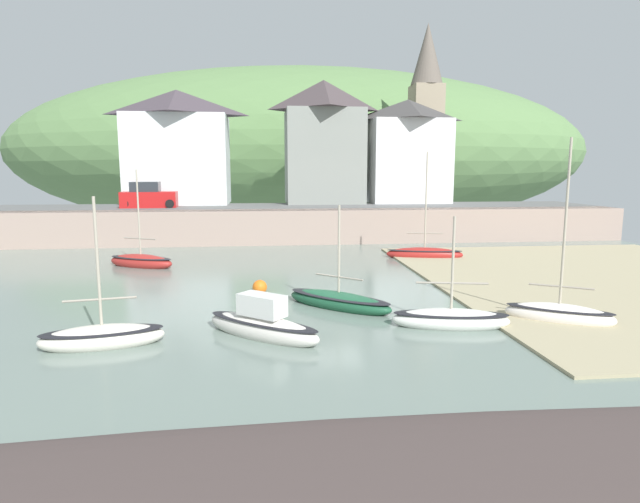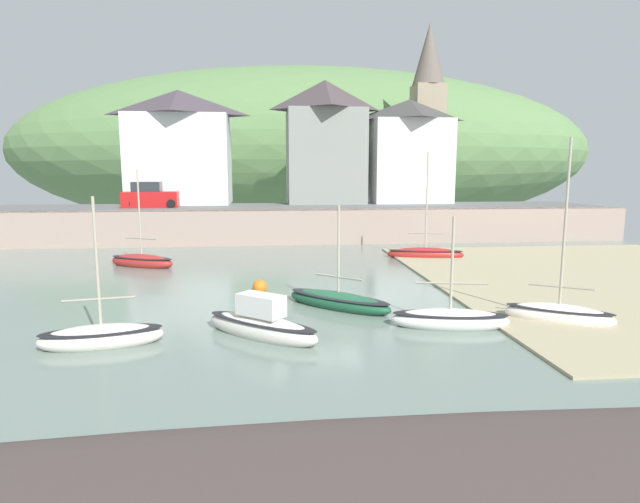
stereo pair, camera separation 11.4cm
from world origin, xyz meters
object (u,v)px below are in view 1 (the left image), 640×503
Objects in this scene: sailboat_blue_trim at (141,261)px; parked_car_near_slipway at (148,197)px; waterfront_building_right at (407,151)px; sailboat_tall_mast at (559,314)px; rowboat_small_beached at (451,319)px; church_with_spire at (426,110)px; dinghy_open_wooden at (424,253)px; mooring_buoy at (260,287)px; fishing_boat_green at (102,337)px; waterfront_building_centre at (324,141)px; sailboat_white_hull at (262,325)px; motorboat_with_cabin at (339,301)px; waterfront_building_left at (178,147)px.

parked_car_near_slipway is (-2.00, 12.24, 2.91)m from sailboat_blue_trim.
waterfront_building_right is 30.19m from sailboat_tall_mast.
church_with_spire is at bearing 85.21° from rowboat_small_beached.
mooring_buoy is at bearing -128.58° from dinghy_open_wooden.
fishing_boat_green is 26.15m from parked_car_near_slipway.
waterfront_building_centre is 2.56× the size of rowboat_small_beached.
waterfront_building_right is 35.54m from fishing_boat_green.
dinghy_open_wooden is at bearing 30.09° from sailboat_blue_trim.
waterfront_building_right reaches higher than sailboat_tall_mast.
motorboat_with_cabin is at bearing 88.19° from sailboat_white_hull.
sailboat_tall_mast is 10.24× the size of mooring_buoy.
church_with_spire is (22.50, 4.00, 3.66)m from waterfront_building_left.
parked_car_near_slipway is at bearing 114.14° from mooring_buoy.
dinghy_open_wooden is (6.74, 10.84, 0.04)m from motorboat_with_cabin.
waterfront_building_left reaches higher than sailboat_blue_trim.
waterfront_building_centre reaches higher than sailboat_blue_trim.
dinghy_open_wooden is at bearing 34.76° from fishing_boat_green.
waterfront_building_left reaches higher than rowboat_small_beached.
sailboat_white_hull is 26.91m from parked_car_near_slipway.
dinghy_open_wooden reaches higher than sailboat_blue_trim.
motorboat_with_cabin is at bearing 15.18° from fishing_boat_green.
church_with_spire is 25.78× the size of mooring_buoy.
waterfront_building_left is 6.23m from parked_car_near_slipway.
parked_car_near_slipway is (-18.82, 24.85, 2.89)m from sailboat_tall_mast.
fishing_boat_green reaches higher than rowboat_small_beached.
waterfront_building_right is at bearing 0.00° from waterfront_building_centre.
fishing_boat_green reaches higher than parked_car_near_slipway.
sailboat_white_hull is at bearing -6.04° from fishing_boat_green.
waterfront_building_left is 1.06× the size of waterfront_building_right.
dinghy_open_wooden is at bearing 87.01° from rowboat_small_beached.
waterfront_building_left is 2.25× the size of parked_car_near_slipway.
waterfront_building_left is 31.37m from sailboat_white_hull.
waterfront_building_left is 31.06m from fishing_boat_green.
motorboat_with_cabin is 7.82m from sailboat_tall_mast.
waterfront_building_centre is at bearing 118.22° from dinghy_open_wooden.
waterfront_building_left reaches higher than mooring_buoy.
church_with_spire is 23.09m from dinghy_open_wooden.
motorboat_with_cabin is (-9.82, -26.52, -6.66)m from waterfront_building_right.
parked_car_near_slipway is (-24.18, -8.50, -7.63)m from church_with_spire.
waterfront_building_centre is at bearing 119.32° from sailboat_white_hull.
waterfront_building_left is 29.12m from motorboat_with_cabin.
sailboat_tall_mast is at bearing -7.17° from fishing_boat_green.
waterfront_building_right is 26.43m from sailboat_blue_trim.
waterfront_building_right is at bearing 0.00° from waterfront_building_left.
waterfront_building_centre reaches higher than waterfront_building_right.
church_with_spire is 2.52× the size of sailboat_tall_mast.
church_with_spire is at bearing 69.44° from sailboat_blue_trim.
fishing_boat_green is 15.01m from sailboat_tall_mast.
waterfront_building_centre is at bearing 180.00° from waterfront_building_right.
rowboat_small_beached is 0.96× the size of motorboat_with_cabin.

